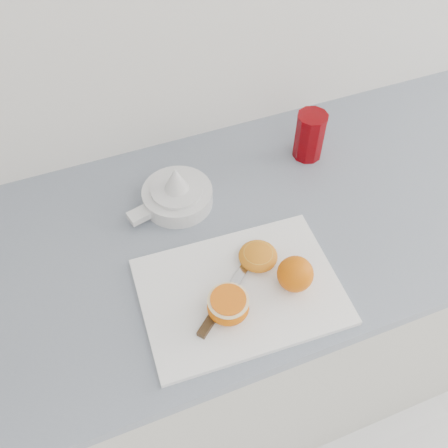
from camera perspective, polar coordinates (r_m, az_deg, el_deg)
name	(u,v)px	position (r m, az deg, el deg)	size (l,w,h in m)	color
counter	(248,318)	(1.44, 2.72, -10.68)	(2.39, 0.64, 0.89)	beige
cutting_board	(240,291)	(0.96, 1.87, -7.69)	(0.37, 0.27, 0.01)	white
whole_orange	(295,274)	(0.94, 8.14, -5.68)	(0.07, 0.07, 0.07)	orange
half_orange	(228,306)	(0.90, 0.48, -9.33)	(0.08, 0.08, 0.05)	orange
squeezed_shell	(258,256)	(0.97, 3.91, -3.66)	(0.08, 0.08, 0.03)	orange
paring_knife	(217,310)	(0.92, -0.80, -9.83)	(0.16, 0.14, 0.01)	#412E15
citrus_juicer	(177,194)	(1.08, -5.44, 3.44)	(0.19, 0.15, 0.10)	white
red_tumbler	(309,137)	(1.18, 9.74, 9.76)	(0.07, 0.07, 0.12)	#710004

